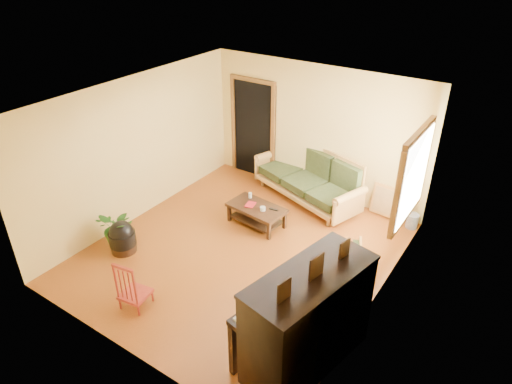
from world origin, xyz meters
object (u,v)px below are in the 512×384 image
Objects in this scene: ceramic_crock at (412,221)px; footstool at (123,240)px; red_chair at (134,283)px; coffee_table at (257,215)px; sofa at (307,177)px; piano at (308,323)px; potted_plant at (118,228)px; armchair at (337,266)px.

footstool is at bearing -138.18° from ceramic_crock.
coffee_table is at bearing 75.30° from red_chair.
footstool is (-1.39, -1.90, 0.02)m from coffee_table.
piano is at bearing -43.30° from sofa.
potted_plant is at bearing 137.67° from red_chair.
sofa is at bearing 76.93° from coffee_table.
red_chair is 1.54m from potted_plant.
red_chair is (-0.27, -2.68, 0.21)m from coffee_table.
potted_plant is at bearing -139.83° from ceramic_crock.
coffee_table is 2.79m from ceramic_crock.
footstool is at bearing -126.34° from coffee_table.
footstool reaches higher than coffee_table.
sofa reaches higher than armchair.
coffee_table is at bearing 53.66° from footstool.
ceramic_crock is (2.37, 1.48, -0.05)m from coffee_table.
sofa is 3.66m from potted_plant.
ceramic_crock is 0.38× the size of potted_plant.
piano reaches higher than armchair.
coffee_table is 2.70m from red_chair.
coffee_table is at bearing -148.13° from ceramic_crock.
armchair is 3.51m from footstool.
potted_plant reaches higher than ceramic_crock.
potted_plant is (-3.46, -1.10, -0.02)m from armchair.
armchair is at bearing -21.00° from coffee_table.
sofa is 3.10× the size of armchair.
ceramic_crock is (2.07, 0.16, -0.36)m from sofa.
piano is 2.55m from red_chair.
armchair is 0.46× the size of piano.
footstool is 1.39m from red_chair.
footstool is 5.06m from ceramic_crock.
footstool is at bearing 136.32° from red_chair.
sofa is at bearing 130.08° from piano.
armchair is 3.63m from potted_plant.
potted_plant is (-1.28, 0.84, -0.05)m from red_chair.
potted_plant reaches higher than coffee_table.
ceramic_crock is (3.77, 3.37, -0.07)m from footstool.
sofa is at bearing -175.56° from ceramic_crock.
potted_plant is at bearing 157.97° from footstool.
sofa reaches higher than footstool.
coffee_table is 1.30× the size of red_chair.
red_chair is at bearing -33.29° from potted_plant.
armchair is at bearing 113.52° from piano.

